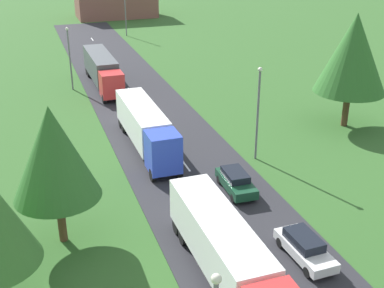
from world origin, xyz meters
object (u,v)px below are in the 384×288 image
(lamppost_third, at_px, (70,55))
(distant_building, at_px, (116,0))
(truck_second, at_px, (146,127))
(car_third, at_px, (236,181))
(car_second, at_px, (305,247))
(truck_lead, at_px, (227,253))
(tree_pine, at_px, (53,153))
(truck_third, at_px, (102,69))
(tree_birch, at_px, (353,53))
(lamppost_fourth, at_px, (125,11))
(lamppost_second, at_px, (258,109))

(lamppost_third, height_order, distant_building, lamppost_third)
(truck_second, relative_size, car_third, 2.93)
(car_second, bearing_deg, distant_building, 86.40)
(truck_lead, bearing_deg, tree_pine, 137.93)
(lamppost_third, bearing_deg, tree_pine, -97.76)
(truck_third, height_order, tree_birch, tree_birch)
(truck_third, distance_m, lamppost_fourth, 28.86)
(truck_lead, height_order, truck_third, truck_third)
(truck_third, relative_size, lamppost_second, 1.70)
(distant_building, bearing_deg, truck_lead, -97.08)
(truck_third, distance_m, tree_birch, 28.88)
(tree_birch, bearing_deg, truck_third, 134.85)
(tree_birch, bearing_deg, truck_second, 177.92)
(lamppost_third, distance_m, lamppost_fourth, 30.14)
(car_third, relative_size, distant_building, 0.28)
(lamppost_fourth, xyz_separation_m, tree_birch, (11.36, -47.60, 2.86))
(tree_pine, bearing_deg, car_third, 10.01)
(tree_birch, bearing_deg, truck_lead, -137.50)
(lamppost_second, xyz_separation_m, lamppost_fourth, (0.07, 51.66, -0.16))
(truck_second, relative_size, car_second, 2.86)
(lamppost_fourth, bearing_deg, tree_birch, -76.58)
(lamppost_second, bearing_deg, tree_birch, 19.56)
(truck_lead, height_order, lamppost_second, lamppost_second)
(truck_second, distance_m, tree_pine, 14.84)
(car_third, xyz_separation_m, lamppost_fourth, (3.89, 56.32, 3.41))
(lamppost_second, bearing_deg, car_third, -129.34)
(truck_second, distance_m, lamppost_third, 19.92)
(truck_second, xyz_separation_m, truck_third, (-0.43, 19.45, -0.00))
(distant_building, bearing_deg, tree_pine, -103.48)
(lamppost_third, relative_size, distant_building, 0.47)
(truck_second, bearing_deg, truck_third, 91.26)
(tree_pine, bearing_deg, truck_lead, -42.07)
(truck_lead, relative_size, car_second, 2.87)
(car_second, height_order, tree_birch, tree_birch)
(truck_lead, bearing_deg, lamppost_second, 59.15)
(car_second, distance_m, car_third, 8.85)
(truck_lead, height_order, lamppost_fourth, lamppost_fourth)
(car_third, relative_size, lamppost_fourth, 0.58)
(car_second, xyz_separation_m, lamppost_second, (3.23, 13.49, 3.59))
(truck_lead, xyz_separation_m, distant_building, (10.52, 84.72, 1.24))
(lamppost_fourth, height_order, distant_building, lamppost_fourth)
(distant_building, bearing_deg, car_second, -93.60)
(truck_third, bearing_deg, tree_pine, -104.20)
(truck_third, height_order, distant_building, distant_building)
(truck_second, bearing_deg, lamppost_fourth, 79.99)
(car_third, xyz_separation_m, lamppost_third, (-8.46, 28.83, 3.27))
(truck_lead, height_order, car_second, truck_lead)
(truck_second, distance_m, car_third, 10.48)
(car_third, distance_m, tree_pine, 13.88)
(truck_lead, distance_m, car_third, 10.65)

